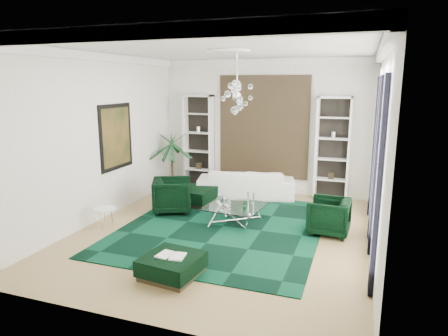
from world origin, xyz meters
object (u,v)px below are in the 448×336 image
at_px(side_table, 106,219).
at_px(armchair_left, 172,195).
at_px(armchair_right, 329,216).
at_px(ottoman_front, 172,266).
at_px(ottoman_side, 194,196).
at_px(coffee_table, 235,214).
at_px(sofa, 246,183).
at_px(palm, 172,152).

bearing_deg(side_table, armchair_left, 60.93).
xyz_separation_m(armchair_right, side_table, (-4.65, -1.29, -0.16)).
distance_m(armchair_left, ottoman_front, 3.43).
height_order(armchair_left, ottoman_side, armchair_left).
bearing_deg(coffee_table, sofa, 99.98).
bearing_deg(ottoman_front, coffee_table, 85.59).
height_order(sofa, ottoman_side, sofa).
xyz_separation_m(sofa, ottoman_front, (0.16, -4.94, -0.21)).
bearing_deg(palm, armchair_left, -63.64).
height_order(coffee_table, ottoman_side, ottoman_side).
bearing_deg(sofa, coffee_table, 86.38).
bearing_deg(side_table, ottoman_front, -32.74).
relative_size(coffee_table, ottoman_front, 1.34).
relative_size(coffee_table, palm, 0.52).
relative_size(armchair_right, coffee_table, 0.71).
bearing_deg(sofa, armchair_left, 40.56).
bearing_deg(armchair_left, sofa, -60.41).
height_order(coffee_table, palm, palm).
xyz_separation_m(armchair_left, ottoman_side, (0.26, 0.78, -0.21)).
relative_size(coffee_table, ottoman_side, 1.26).
xyz_separation_m(sofa, armchair_left, (-1.35, -1.87, 0.03)).
bearing_deg(sofa, armchair_right, 125.28).
bearing_deg(armchair_left, ottoman_front, -178.26).
bearing_deg(side_table, ottoman_side, 64.31).
xyz_separation_m(ottoman_side, ottoman_front, (1.26, -3.85, -0.03)).
distance_m(ottoman_side, ottoman_front, 4.05).
bearing_deg(sofa, ottoman_front, 78.30).
xyz_separation_m(armchair_left, side_table, (-0.86, -1.54, -0.20)).
relative_size(sofa, armchair_right, 3.13).
bearing_deg(armchair_right, sofa, -127.80).
bearing_deg(armchair_right, palm, -110.82).
relative_size(side_table, palm, 0.20).
relative_size(sofa, coffee_table, 2.21).
bearing_deg(sofa, palm, -13.24).
distance_m(armchair_left, coffee_table, 1.77).
relative_size(sofa, ottoman_front, 2.97).
relative_size(armchair_right, side_table, 1.82).
bearing_deg(ottoman_front, ottoman_side, 108.13).
relative_size(armchair_left, side_table, 1.99).
relative_size(sofa, side_table, 5.70).
bearing_deg(ottoman_side, palm, 137.47).
bearing_deg(ottoman_front, armchair_right, 51.14).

